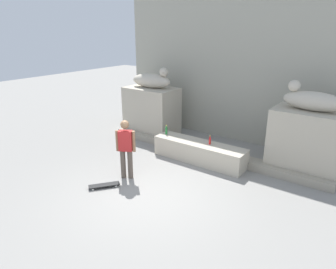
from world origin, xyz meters
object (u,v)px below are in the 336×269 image
at_px(skateboard, 104,185).
at_px(statue_reclining_left, 152,80).
at_px(statue_reclining_right, 312,100).
at_px(skater, 126,147).
at_px(bottle_green, 166,131).
at_px(bottle_red, 210,141).

bearing_deg(skateboard, statue_reclining_left, 58.88).
height_order(statue_reclining_right, skater, statue_reclining_right).
distance_m(skateboard, bottle_green, 3.01).
relative_size(bottle_red, bottle_green, 0.88).
relative_size(statue_reclining_right, skateboard, 2.14).
distance_m(statue_reclining_right, skateboard, 6.01).
distance_m(statue_reclining_left, bottle_red, 3.56).
relative_size(skateboard, bottle_red, 2.74).
relative_size(statue_reclining_right, bottle_green, 5.18).
relative_size(statue_reclining_left, skateboard, 2.17).
height_order(statue_reclining_right, skateboard, statue_reclining_right).
bearing_deg(skater, statue_reclining_left, 88.51).
bearing_deg(statue_reclining_left, bottle_green, -43.21).
xyz_separation_m(skater, skateboard, (-0.10, -0.76, -0.86)).
bearing_deg(statue_reclining_left, bottle_red, -25.31).
distance_m(statue_reclining_left, skater, 3.91).
xyz_separation_m(skateboard, bottle_red, (1.47, 2.98, 0.66)).
bearing_deg(bottle_green, statue_reclining_right, 15.58).
distance_m(statue_reclining_left, statue_reclining_right, 5.55).
bearing_deg(statue_reclining_right, skateboard, 48.26).
bearing_deg(statue_reclining_left, skater, -68.36).
height_order(statue_reclining_left, skateboard, statue_reclining_left).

